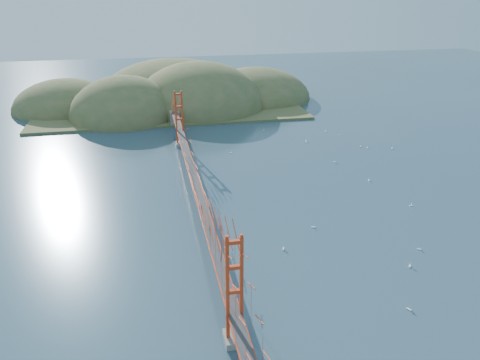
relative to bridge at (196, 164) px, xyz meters
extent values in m
plane|color=#325164|center=(0.00, -0.18, -7.01)|extent=(320.00, 320.00, 0.00)
cube|color=gray|center=(0.00, -30.18, -6.66)|extent=(2.00, 2.40, 0.70)
cube|color=gray|center=(0.00, 29.82, -6.66)|extent=(2.00, 2.40, 0.70)
cube|color=#B43014|center=(0.00, -0.18, -3.71)|extent=(1.40, 92.00, 0.16)
cube|color=#B43014|center=(0.00, -0.18, -3.91)|extent=(1.33, 92.00, 0.24)
cube|color=#38383A|center=(0.00, -0.18, -3.61)|extent=(1.19, 92.00, 0.03)
cube|color=gray|center=(0.00, 45.82, -5.36)|extent=(2.20, 2.60, 3.30)
cube|color=olive|center=(0.00, 63.82, -6.76)|extent=(70.00, 40.00, 0.60)
ellipsoid|color=olive|center=(-12.00, 55.82, -7.01)|extent=(28.00, 28.00, 21.00)
ellipsoid|color=olive|center=(8.00, 61.82, -7.01)|extent=(36.00, 36.00, 25.00)
ellipsoid|color=olive|center=(26.00, 69.82, -7.01)|extent=(32.00, 32.00, 18.00)
ellipsoid|color=olive|center=(-28.00, 67.82, -7.01)|extent=(28.00, 28.00, 16.00)
ellipsoid|color=olive|center=(2.00, 77.82, -7.01)|extent=(44.00, 44.00, 22.00)
cube|color=white|center=(30.63, 4.19, -6.95)|extent=(0.21, 0.52, 0.09)
cylinder|color=white|center=(30.63, 4.19, -6.68)|extent=(0.01, 0.01, 0.55)
cube|color=white|center=(9.42, -14.92, -6.95)|extent=(0.36, 0.59, 0.10)
cylinder|color=white|center=(9.42, -14.92, -6.64)|extent=(0.02, 0.02, 0.62)
cube|color=white|center=(19.98, 36.82, -6.95)|extent=(0.52, 0.21, 0.09)
cylinder|color=white|center=(19.98, 36.82, -6.68)|extent=(0.01, 0.01, 0.55)
cube|color=white|center=(15.24, -10.12, -6.95)|extent=(0.60, 0.40, 0.10)
cylinder|color=white|center=(15.24, -10.12, -6.63)|extent=(0.02, 0.02, 0.63)
cube|color=white|center=(28.20, 13.76, -6.95)|extent=(0.50, 0.56, 0.10)
cylinder|color=white|center=(28.20, 13.76, -6.64)|extent=(0.02, 0.02, 0.62)
cube|color=white|center=(9.55, 23.09, -6.96)|extent=(0.49, 0.38, 0.09)
cylinder|color=white|center=(9.55, 23.09, -6.70)|extent=(0.01, 0.01, 0.52)
cube|color=white|center=(33.87, 33.09, -6.95)|extent=(0.60, 0.30, 0.10)
cylinder|color=white|center=(33.87, 33.09, -6.63)|extent=(0.02, 0.02, 0.63)
cube|color=white|center=(42.98, 18.96, -6.94)|extent=(0.44, 0.63, 0.11)
cylinder|color=white|center=(42.98, 18.96, -6.61)|extent=(0.02, 0.02, 0.66)
cube|color=white|center=(26.98, 27.02, -6.94)|extent=(0.21, 0.62, 0.11)
cylinder|color=white|center=(26.98, 27.02, -6.60)|extent=(0.02, 0.02, 0.68)
cube|color=white|center=(35.95, 29.85, -6.96)|extent=(0.49, 0.18, 0.09)
cylinder|color=white|center=(35.95, 29.85, -6.69)|extent=(0.01, 0.01, 0.53)
cube|color=white|center=(26.63, -18.51, -6.95)|extent=(0.50, 0.45, 0.09)
cylinder|color=white|center=(26.63, -18.51, -6.68)|extent=(0.01, 0.01, 0.56)
cube|color=white|center=(37.05, 21.27, -6.95)|extent=(0.50, 0.42, 0.09)
cylinder|color=white|center=(37.05, 21.27, -6.68)|extent=(0.01, 0.01, 0.54)
cube|color=white|center=(18.96, -29.28, -6.95)|extent=(0.43, 0.55, 0.10)
cylinder|color=white|center=(18.96, -29.28, -6.66)|extent=(0.02, 0.02, 0.58)
cube|color=white|center=(38.06, 20.32, -6.95)|extent=(0.45, 0.58, 0.10)
cylinder|color=white|center=(38.06, 20.32, -6.64)|extent=(0.02, 0.02, 0.62)
cube|color=white|center=(23.35, -21.86, -6.94)|extent=(0.51, 0.62, 0.11)
cylinder|color=white|center=(23.35, -21.86, -6.61)|extent=(0.02, 0.02, 0.67)
cube|color=white|center=(32.42, -6.64, -6.95)|extent=(0.55, 0.24, 0.10)
cylinder|color=white|center=(32.42, -6.64, -6.66)|extent=(0.02, 0.02, 0.58)
camera|label=1|loc=(-6.63, -65.00, 24.85)|focal=35.00mm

